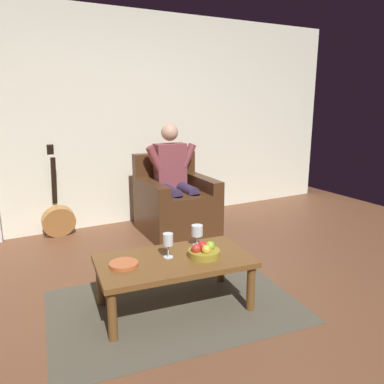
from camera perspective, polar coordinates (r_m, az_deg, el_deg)
name	(u,v)px	position (r m, az deg, el deg)	size (l,w,h in m)	color
ground_plane	(245,328)	(2.77, 7.83, -19.30)	(7.07, 7.07, 0.00)	brown
wall_back	(116,120)	(4.71, -11.20, 10.36)	(6.29, 0.06, 2.50)	white
rug	(175,306)	(2.98, -2.58, -16.50)	(1.79, 1.19, 0.01)	#504B3C
armchair	(176,205)	(4.40, -2.46, -1.96)	(0.78, 0.84, 0.88)	#4A2B17
person_seated	(175,176)	(4.34, -2.59, 2.35)	(0.61, 0.58, 1.23)	brown
coffee_table	(174,265)	(2.83, -2.65, -10.74)	(1.16, 0.71, 0.38)	brown
guitar	(58,217)	(4.52, -19.18, -3.57)	(0.36, 0.31, 1.02)	#AF773D
wine_glass_near	(168,241)	(2.78, -3.56, -7.25)	(0.07, 0.07, 0.18)	silver
wine_glass_far	(197,232)	(3.01, 0.76, -5.90)	(0.09, 0.09, 0.16)	silver
fruit_bowl	(204,251)	(2.82, 1.79, -8.76)	(0.23, 0.23, 0.11)	olive
decorative_dish	(124,264)	(2.72, -10.08, -10.48)	(0.20, 0.20, 0.02)	#BC5C2F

